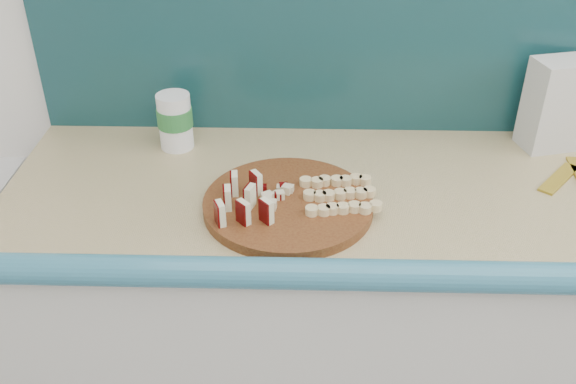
% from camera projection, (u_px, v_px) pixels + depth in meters
% --- Properties ---
extents(kitchen_counter, '(2.20, 0.63, 0.91)m').
position_uv_depth(kitchen_counter, '(471.00, 337.00, 1.66)').
color(kitchen_counter, silver).
rests_on(kitchen_counter, ground).
extents(backsplash, '(2.20, 0.02, 0.50)m').
position_uv_depth(backsplash, '(492.00, 35.00, 1.52)').
color(backsplash, teal).
rests_on(backsplash, kitchen_counter).
extents(cutting_board, '(0.39, 0.39, 0.02)m').
position_uv_depth(cutting_board, '(288.00, 204.00, 1.34)').
color(cutting_board, '#4D1F10').
rests_on(cutting_board, kitchen_counter).
extents(apple_wedges, '(0.11, 0.15, 0.05)m').
position_uv_depth(apple_wedges, '(242.00, 199.00, 1.29)').
color(apple_wedges, '#F3EEC2').
rests_on(apple_wedges, cutting_board).
extents(apple_chunks, '(0.06, 0.06, 0.02)m').
position_uv_depth(apple_chunks, '(277.00, 197.00, 1.33)').
color(apple_chunks, beige).
rests_on(apple_chunks, cutting_board).
extents(banana_slices, '(0.17, 0.15, 0.02)m').
position_uv_depth(banana_slices, '(340.00, 194.00, 1.34)').
color(banana_slices, beige).
rests_on(banana_slices, cutting_board).
extents(flour_bag, '(0.15, 0.12, 0.22)m').
position_uv_depth(flour_bag, '(555.00, 105.00, 1.52)').
color(flour_bag, silver).
rests_on(flour_bag, kitchen_counter).
extents(canister, '(0.08, 0.08, 0.14)m').
position_uv_depth(canister, '(175.00, 120.00, 1.53)').
color(canister, white).
rests_on(canister, kitchen_counter).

